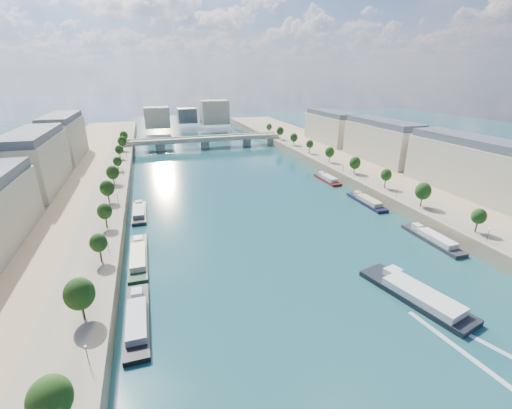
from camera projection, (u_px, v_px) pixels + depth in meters
ground at (259, 210)px, 136.43m from camera, size 700.00×700.00×0.00m
quay_left at (56, 227)px, 115.49m from camera, size 44.00×520.00×5.00m
quay_right at (409, 188)px, 155.59m from camera, size 44.00×520.00×5.00m
pave_left at (103, 215)px, 118.75m from camera, size 14.00×520.00×0.10m
pave_right at (382, 185)px, 150.50m from camera, size 14.00×520.00×0.10m
trees_left at (107, 198)px, 119.15m from camera, size 4.80×268.80×8.26m
trees_right at (366, 168)px, 156.92m from camera, size 4.80×268.80×8.26m
lamps_left at (113, 217)px, 110.11m from camera, size 0.36×200.36×4.28m
lamps_right at (367, 177)px, 152.73m from camera, size 0.36×200.36×4.28m
buildings_left at (13, 181)px, 117.57m from camera, size 16.00×226.00×23.20m
buildings_right at (419, 150)px, 164.92m from camera, size 16.00×226.00×23.20m
skyline at (192, 114)px, 327.75m from camera, size 79.00×42.00×22.00m
bridge at (205, 141)px, 250.17m from camera, size 112.00×12.00×8.15m
tour_barge at (416, 295)px, 82.36m from camera, size 14.44×29.02×3.79m
wake at (475, 348)px, 67.94m from camera, size 13.74×25.96×0.04m
moored_barges_left at (138, 302)px, 80.42m from camera, size 5.00×154.32×3.60m
moored_barges_right at (422, 233)px, 114.97m from camera, size 5.00×166.23×3.60m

